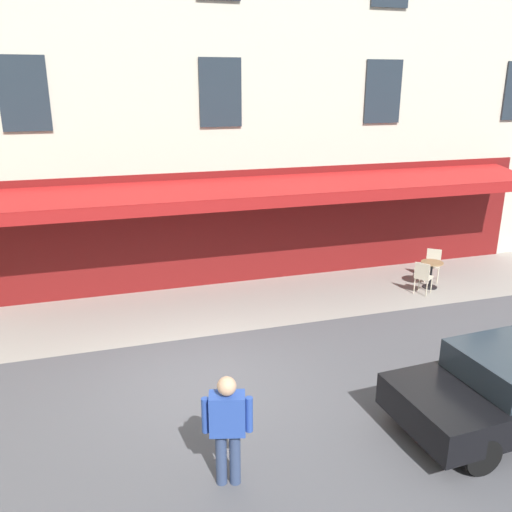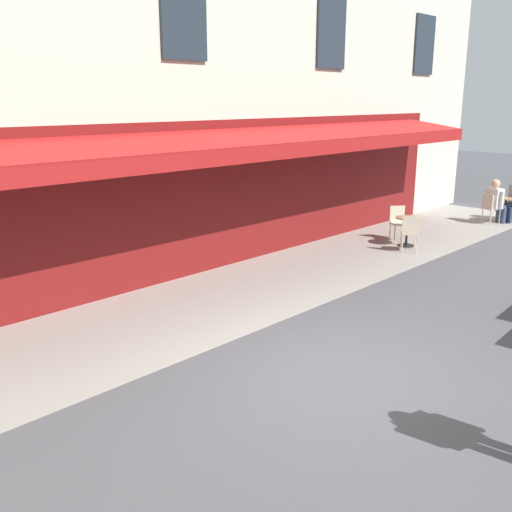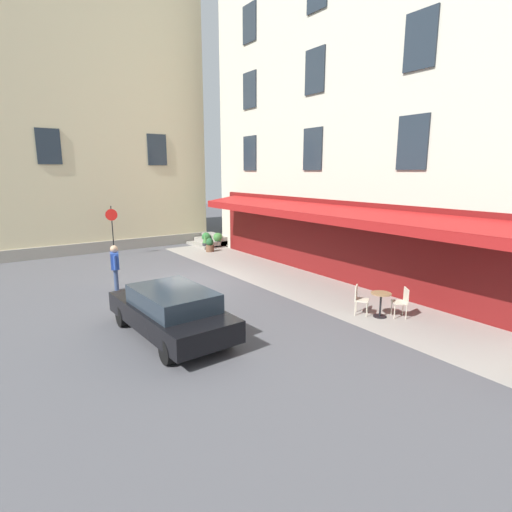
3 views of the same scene
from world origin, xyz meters
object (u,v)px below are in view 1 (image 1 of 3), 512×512
object	(u,v)px
cafe_table_mid_terrace	(431,271)
cafe_chair_cream_corner_right	(423,275)
walking_pedestrian_in_blue	(227,423)
cafe_chair_cream_by_window	(433,262)

from	to	relation	value
cafe_table_mid_terrace	cafe_chair_cream_corner_right	size ratio (longest dim) A/B	0.82
walking_pedestrian_in_blue	cafe_chair_cream_corner_right	bearing A→B (deg)	-141.20
cafe_chair_cream_by_window	walking_pedestrian_in_blue	distance (m)	9.87
cafe_table_mid_terrace	cafe_chair_cream_by_window	world-z (taller)	cafe_chair_cream_by_window
cafe_chair_cream_corner_right	walking_pedestrian_in_blue	world-z (taller)	walking_pedestrian_in_blue
cafe_table_mid_terrace	cafe_chair_cream_corner_right	distance (m)	0.63
cafe_chair_cream_by_window	cafe_chair_cream_corner_right	bearing A→B (deg)	43.44
cafe_chair_cream_corner_right	cafe_chair_cream_by_window	distance (m)	1.25
cafe_table_mid_terrace	cafe_chair_cream_corner_right	bearing A→B (deg)	35.28
cafe_chair_cream_by_window	cafe_table_mid_terrace	bearing A→B (deg)	51.60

